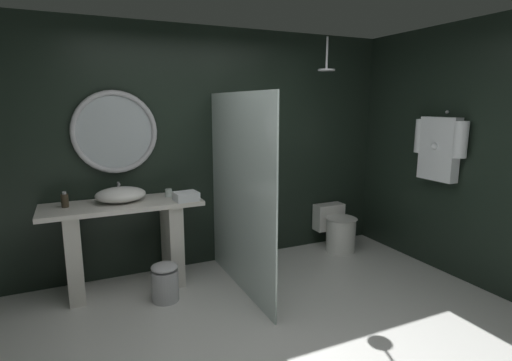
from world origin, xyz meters
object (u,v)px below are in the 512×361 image
toilet (337,229)px  rain_shower_head (327,66)px  tumbler_cup (169,193)px  vessel_sink (121,195)px  waste_bin (165,282)px  folded_hand_towel (186,196)px  round_wall_mirror (115,132)px  soap_dispenser (65,200)px  hanging_bathrobe (439,146)px

toilet → rain_shower_head: bearing=-155.9°
tumbler_cup → rain_shower_head: size_ratio=0.23×
vessel_sink → waste_bin: bearing=-57.7°
vessel_sink → folded_hand_towel: bearing=-20.2°
vessel_sink → folded_hand_towel: vessel_sink is taller
round_wall_mirror → folded_hand_towel: size_ratio=3.67×
rain_shower_head → waste_bin: bearing=-172.0°
tumbler_cup → waste_bin: bearing=-109.6°
soap_dispenser → hanging_bathrobe: hanging_bathrobe is taller
rain_shower_head → folded_hand_towel: bearing=-179.3°
soap_dispenser → folded_hand_towel: bearing=-11.5°
round_wall_mirror → folded_hand_towel: 0.94m
soap_dispenser → folded_hand_towel: soap_dispenser is taller
vessel_sink → round_wall_mirror: 0.62m
round_wall_mirror → tumbler_cup: bearing=-23.6°
hanging_bathrobe → folded_hand_towel: size_ratio=3.28×
tumbler_cup → hanging_bathrobe: 2.84m
waste_bin → folded_hand_towel: 0.82m
rain_shower_head → toilet: 1.97m
tumbler_cup → round_wall_mirror: size_ratio=0.10×
toilet → folded_hand_towel: 2.06m
round_wall_mirror → rain_shower_head: (2.17, -0.41, 0.67)m
soap_dispenser → hanging_bathrobe: (3.57, -0.97, 0.43)m
soap_dispenser → hanging_bathrobe: bearing=-15.2°
rain_shower_head → waste_bin: size_ratio=0.99×
folded_hand_towel → tumbler_cup: bearing=117.3°
tumbler_cup → round_wall_mirror: (-0.46, 0.20, 0.61)m
hanging_bathrobe → waste_bin: 3.08m
toilet → folded_hand_towel: folded_hand_towel is taller
tumbler_cup → toilet: 2.17m
hanging_bathrobe → rain_shower_head: bearing=139.4°
vessel_sink → folded_hand_towel: 0.62m
rain_shower_head → hanging_bathrobe: 1.45m
tumbler_cup → rain_shower_head: 2.16m
soap_dispenser → toilet: 3.09m
waste_bin → soap_dispenser: bearing=149.2°
vessel_sink → soap_dispenser: bearing=179.6°
hanging_bathrobe → soap_dispenser: bearing=164.8°
tumbler_cup → soap_dispenser: bearing=-179.1°
round_wall_mirror → toilet: 2.83m
hanging_bathrobe → folded_hand_towel: (-2.50, 0.76, -0.46)m
folded_hand_towel → rain_shower_head: bearing=0.7°
tumbler_cup → toilet: bearing=-1.6°
hanging_bathrobe → folded_hand_towel: 2.65m
tumbler_cup → soap_dispenser: 0.95m
round_wall_mirror → folded_hand_towel: (0.57, -0.43, -0.61)m
round_wall_mirror → folded_hand_towel: round_wall_mirror is taller
soap_dispenser → waste_bin: 1.18m
soap_dispenser → round_wall_mirror: bearing=23.4°
vessel_sink → tumbler_cup: (0.46, 0.02, -0.03)m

